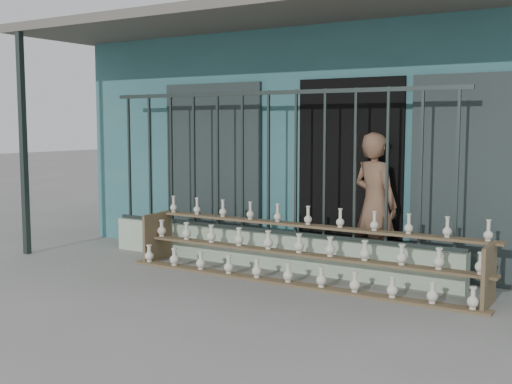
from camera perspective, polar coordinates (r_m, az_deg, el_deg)
The scene contains 6 objects.
ground at distance 7.23m, azimuth -4.21°, elevation -8.63°, with size 60.00×60.00×0.00m, color slate.
workshop_building at distance 10.71m, azimuth 9.16°, elevation 4.87°, with size 7.40×6.60×3.21m.
parapet_wall at distance 8.24m, azimuth 1.10°, elevation -5.18°, with size 5.00×0.20×0.45m, color #A6BDA2.
security_fence at distance 8.10m, azimuth 1.12°, elevation 2.65°, with size 5.00×0.04×1.80m.
shelf_rack at distance 7.55m, azimuth 3.74°, elevation -5.20°, with size 4.50×0.68×0.85m.
elderly_woman at distance 7.86m, azimuth 10.53°, elevation -1.09°, with size 0.63×0.42×1.73m, color brown.
Camera 1 is at (4.11, -5.66, 1.83)m, focal length 45.00 mm.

